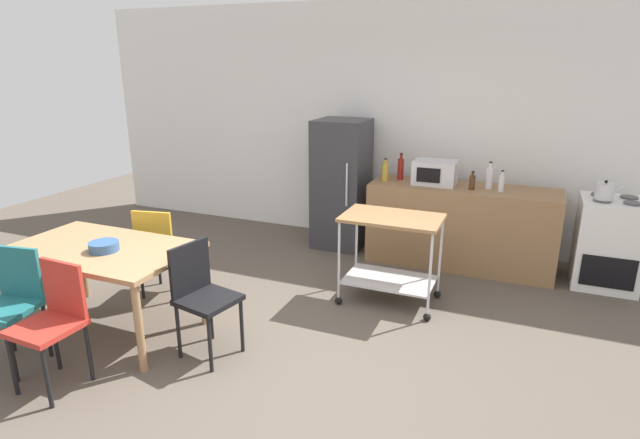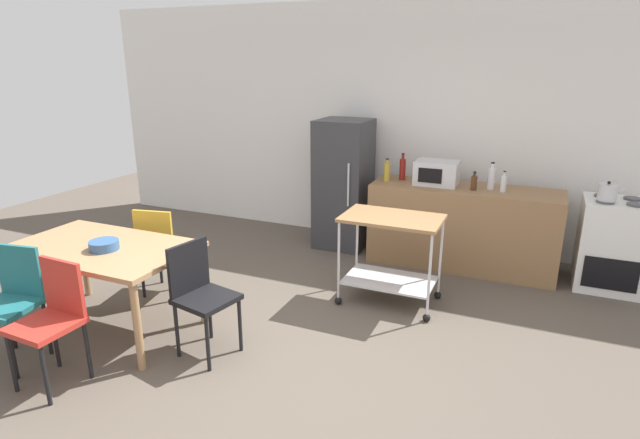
% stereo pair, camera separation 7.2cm
% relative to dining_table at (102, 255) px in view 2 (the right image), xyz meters
% --- Properties ---
extents(ground_plane, '(12.00, 12.00, 0.00)m').
position_rel_dining_table_xyz_m(ground_plane, '(1.64, 0.04, -0.67)').
color(ground_plane, brown).
extents(back_wall, '(8.40, 0.12, 2.90)m').
position_rel_dining_table_xyz_m(back_wall, '(1.64, 3.24, 0.78)').
color(back_wall, white).
rests_on(back_wall, ground_plane).
extents(kitchen_counter, '(2.00, 0.64, 0.90)m').
position_rel_dining_table_xyz_m(kitchen_counter, '(2.54, 2.64, -0.22)').
color(kitchen_counter, olive).
rests_on(kitchen_counter, ground_plane).
extents(dining_table, '(1.50, 0.90, 0.75)m').
position_rel_dining_table_xyz_m(dining_table, '(0.00, 0.00, 0.00)').
color(dining_table, '#A37A51').
rests_on(dining_table, ground_plane).
extents(chair_red, '(0.41, 0.41, 0.89)m').
position_rel_dining_table_xyz_m(chair_red, '(0.26, -0.72, -0.15)').
color(chair_red, '#B72D23').
rests_on(chair_red, ground_plane).
extents(chair_teal, '(0.46, 0.46, 0.89)m').
position_rel_dining_table_xyz_m(chair_teal, '(-0.27, -0.64, -0.15)').
color(chair_teal, '#1E666B').
rests_on(chair_teal, ground_plane).
extents(chair_mustard, '(0.47, 0.47, 0.89)m').
position_rel_dining_table_xyz_m(chair_mustard, '(-0.00, 0.71, -0.15)').
color(chair_mustard, gold).
rests_on(chair_mustard, ground_plane).
extents(chair_black, '(0.47, 0.47, 0.89)m').
position_rel_dining_table_xyz_m(chair_black, '(0.97, 0.01, -0.15)').
color(chair_black, black).
rests_on(chair_black, ground_plane).
extents(stove_oven, '(0.60, 0.61, 0.92)m').
position_rel_dining_table_xyz_m(stove_oven, '(3.99, 2.66, -0.22)').
color(stove_oven, white).
rests_on(stove_oven, ground_plane).
extents(refrigerator, '(0.60, 0.63, 1.55)m').
position_rel_dining_table_xyz_m(refrigerator, '(1.09, 2.74, 0.10)').
color(refrigerator, '#333338').
rests_on(refrigerator, ground_plane).
extents(kitchen_cart, '(0.91, 0.57, 0.85)m').
position_rel_dining_table_xyz_m(kitchen_cart, '(2.06, 1.44, -0.10)').
color(kitchen_cart, olive).
rests_on(kitchen_cart, ground_plane).
extents(bottle_hot_sauce, '(0.08, 0.08, 0.26)m').
position_rel_dining_table_xyz_m(bottle_hot_sauce, '(1.67, 2.59, 0.34)').
color(bottle_hot_sauce, gold).
rests_on(bottle_hot_sauce, kitchen_counter).
extents(bottle_vinegar, '(0.07, 0.07, 0.30)m').
position_rel_dining_table_xyz_m(bottle_vinegar, '(1.81, 2.73, 0.36)').
color(bottle_vinegar, maroon).
rests_on(bottle_vinegar, kitchen_counter).
extents(microwave, '(0.46, 0.35, 0.26)m').
position_rel_dining_table_xyz_m(microwave, '(2.21, 2.65, 0.36)').
color(microwave, silver).
rests_on(microwave, kitchen_counter).
extents(bottle_soda, '(0.06, 0.06, 0.20)m').
position_rel_dining_table_xyz_m(bottle_soda, '(2.63, 2.55, 0.31)').
color(bottle_soda, '#4C2D19').
rests_on(bottle_soda, kitchen_counter).
extents(bottle_sesame_oil, '(0.08, 0.08, 0.29)m').
position_rel_dining_table_xyz_m(bottle_sesame_oil, '(2.79, 2.67, 0.35)').
color(bottle_sesame_oil, silver).
rests_on(bottle_sesame_oil, kitchen_counter).
extents(bottle_wine, '(0.06, 0.06, 0.22)m').
position_rel_dining_table_xyz_m(bottle_wine, '(2.92, 2.58, 0.32)').
color(bottle_wine, silver).
rests_on(bottle_wine, kitchen_counter).
extents(fruit_bowl, '(0.23, 0.23, 0.08)m').
position_rel_dining_table_xyz_m(fruit_bowl, '(0.10, -0.06, 0.12)').
color(fruit_bowl, '#33598C').
rests_on(fruit_bowl, dining_table).
extents(kettle, '(0.24, 0.17, 0.19)m').
position_rel_dining_table_xyz_m(kettle, '(3.87, 2.56, 0.33)').
color(kettle, silver).
rests_on(kettle, stove_oven).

